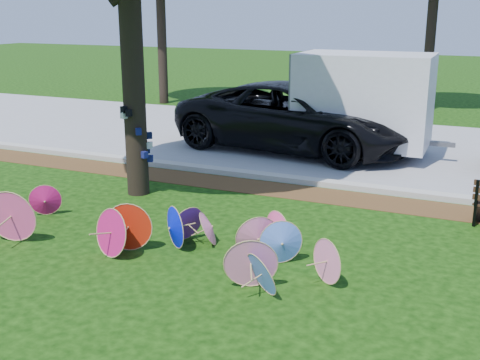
# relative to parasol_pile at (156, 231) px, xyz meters

# --- Properties ---
(ground) EXTENTS (90.00, 90.00, 0.00)m
(ground) POSITION_rel_parasol_pile_xyz_m (0.29, -0.60, -0.36)
(ground) COLOR black
(ground) RESTS_ON ground
(mulch_strip) EXTENTS (90.00, 1.00, 0.01)m
(mulch_strip) POSITION_rel_parasol_pile_xyz_m (0.29, 3.90, -0.35)
(mulch_strip) COLOR #472D16
(mulch_strip) RESTS_ON ground
(curb) EXTENTS (90.00, 0.30, 0.12)m
(curb) POSITION_rel_parasol_pile_xyz_m (0.29, 4.60, -0.30)
(curb) COLOR #B7B5AD
(curb) RESTS_ON ground
(street) EXTENTS (90.00, 8.00, 0.01)m
(street) POSITION_rel_parasol_pile_xyz_m (0.29, 8.75, -0.35)
(street) COLOR gray
(street) RESTS_ON ground
(parasol_pile) EXTENTS (6.39, 1.95, 0.89)m
(parasol_pile) POSITION_rel_parasol_pile_xyz_m (0.00, 0.00, 0.00)
(parasol_pile) COLOR #F04688
(parasol_pile) RESTS_ON ground
(black_van) EXTENTS (6.67, 3.68, 1.77)m
(black_van) POSITION_rel_parasol_pile_xyz_m (-0.33, 7.59, 0.53)
(black_van) COLOR black
(black_van) RESTS_ON ground
(cargo_trailer) EXTENTS (3.30, 2.14, 2.88)m
(cargo_trailer) POSITION_rel_parasol_pile_xyz_m (1.41, 7.71, 1.08)
(cargo_trailer) COLOR silver
(cargo_trailer) RESTS_ON ground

